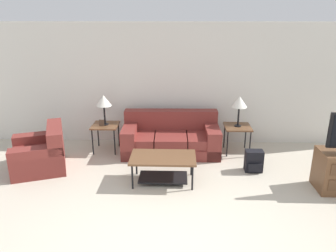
{
  "coord_description": "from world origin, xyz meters",
  "views": [
    {
      "loc": [
        0.15,
        -3.06,
        2.74
      ],
      "look_at": [
        -0.05,
        2.6,
        0.8
      ],
      "focal_mm": 35.0,
      "sensor_mm": 36.0,
      "label": 1
    }
  ],
  "objects_px": {
    "armchair": "(41,154)",
    "table_lamp_right": "(239,102)",
    "table_lamp_left": "(104,101)",
    "backpack": "(254,161)",
    "couch": "(171,139)",
    "side_table_left": "(105,127)",
    "coffee_table": "(163,163)",
    "side_table_right": "(238,129)"
  },
  "relations": [
    {
      "from": "armchair",
      "to": "backpack",
      "type": "bearing_deg",
      "value": 0.17
    },
    {
      "from": "couch",
      "to": "coffee_table",
      "type": "bearing_deg",
      "value": -94.27
    },
    {
      "from": "armchair",
      "to": "side_table_left",
      "type": "relative_size",
      "value": 2.2
    },
    {
      "from": "coffee_table",
      "to": "table_lamp_right",
      "type": "relative_size",
      "value": 1.76
    },
    {
      "from": "table_lamp_left",
      "to": "backpack",
      "type": "xyz_separation_m",
      "value": [
        2.9,
        -0.88,
        -0.88
      ]
    },
    {
      "from": "side_table_right",
      "to": "couch",
      "type": "bearing_deg",
      "value": -178.63
    },
    {
      "from": "side_table_left",
      "to": "backpack",
      "type": "relative_size",
      "value": 1.42
    },
    {
      "from": "armchair",
      "to": "backpack",
      "type": "relative_size",
      "value": 3.13
    },
    {
      "from": "couch",
      "to": "armchair",
      "type": "bearing_deg",
      "value": -160.25
    },
    {
      "from": "coffee_table",
      "to": "backpack",
      "type": "height_order",
      "value": "coffee_table"
    },
    {
      "from": "table_lamp_left",
      "to": "backpack",
      "type": "relative_size",
      "value": 1.56
    },
    {
      "from": "table_lamp_left",
      "to": "backpack",
      "type": "bearing_deg",
      "value": -16.8
    },
    {
      "from": "armchair",
      "to": "table_lamp_left",
      "type": "xyz_separation_m",
      "value": [
        1.02,
        0.89,
        0.79
      ]
    },
    {
      "from": "couch",
      "to": "table_lamp_right",
      "type": "distance_m",
      "value": 1.57
    },
    {
      "from": "table_lamp_left",
      "to": "table_lamp_right",
      "type": "xyz_separation_m",
      "value": [
        2.73,
        0.0,
        0.0
      ]
    },
    {
      "from": "side_table_left",
      "to": "table_lamp_left",
      "type": "distance_m",
      "value": 0.56
    },
    {
      "from": "armchair",
      "to": "backpack",
      "type": "xyz_separation_m",
      "value": [
        3.92,
        0.01,
        -0.09
      ]
    },
    {
      "from": "side_table_right",
      "to": "side_table_left",
      "type": "bearing_deg",
      "value": 180.0
    },
    {
      "from": "armchair",
      "to": "side_table_left",
      "type": "xyz_separation_m",
      "value": [
        1.02,
        0.89,
        0.23
      ]
    },
    {
      "from": "couch",
      "to": "armchair",
      "type": "xyz_separation_m",
      "value": [
        -2.38,
        -0.86,
        -0.01
      ]
    },
    {
      "from": "side_table_left",
      "to": "table_lamp_left",
      "type": "relative_size",
      "value": 0.91
    },
    {
      "from": "couch",
      "to": "backpack",
      "type": "distance_m",
      "value": 1.76
    },
    {
      "from": "couch",
      "to": "side_table_left",
      "type": "height_order",
      "value": "couch"
    },
    {
      "from": "armchair",
      "to": "side_table_right",
      "type": "height_order",
      "value": "armchair"
    },
    {
      "from": "couch",
      "to": "side_table_left",
      "type": "distance_m",
      "value": 1.38
    },
    {
      "from": "table_lamp_right",
      "to": "coffee_table",
      "type": "bearing_deg",
      "value": -137.62
    },
    {
      "from": "coffee_table",
      "to": "side_table_left",
      "type": "xyz_separation_m",
      "value": [
        -1.27,
        1.33,
        0.17
      ]
    },
    {
      "from": "coffee_table",
      "to": "side_table_left",
      "type": "bearing_deg",
      "value": 133.48
    },
    {
      "from": "armchair",
      "to": "table_lamp_left",
      "type": "relative_size",
      "value": 2.01
    },
    {
      "from": "table_lamp_left",
      "to": "table_lamp_right",
      "type": "relative_size",
      "value": 1.0
    },
    {
      "from": "armchair",
      "to": "table_lamp_right",
      "type": "relative_size",
      "value": 2.01
    },
    {
      "from": "couch",
      "to": "side_table_right",
      "type": "bearing_deg",
      "value": 1.37
    },
    {
      "from": "couch",
      "to": "side_table_right",
      "type": "relative_size",
      "value": 3.48
    },
    {
      "from": "backpack",
      "to": "side_table_right",
      "type": "bearing_deg",
      "value": 101.16
    },
    {
      "from": "side_table_left",
      "to": "table_lamp_right",
      "type": "bearing_deg",
      "value": 0.0
    },
    {
      "from": "coffee_table",
      "to": "side_table_left",
      "type": "height_order",
      "value": "side_table_left"
    },
    {
      "from": "backpack",
      "to": "table_lamp_right",
      "type": "bearing_deg",
      "value": 101.16
    },
    {
      "from": "side_table_left",
      "to": "side_table_right",
      "type": "height_order",
      "value": "same"
    },
    {
      "from": "side_table_left",
      "to": "side_table_right",
      "type": "distance_m",
      "value": 2.73
    },
    {
      "from": "side_table_left",
      "to": "side_table_right",
      "type": "relative_size",
      "value": 1.0
    },
    {
      "from": "couch",
      "to": "armchair",
      "type": "relative_size",
      "value": 1.58
    },
    {
      "from": "coffee_table",
      "to": "side_table_right",
      "type": "bearing_deg",
      "value": 42.38
    }
  ]
}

